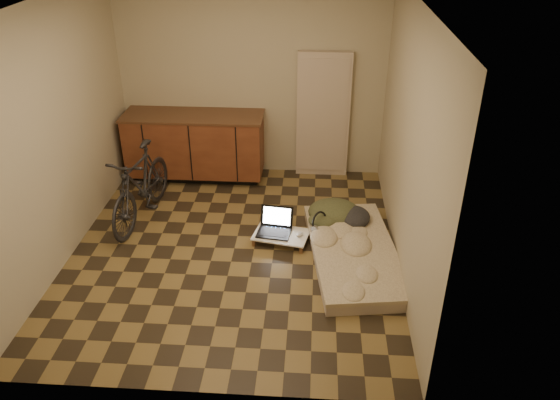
# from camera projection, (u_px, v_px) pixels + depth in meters

# --- Properties ---
(room_shell) EXTENTS (3.50, 4.00, 2.60)m
(room_shell) POSITION_uv_depth(u_px,v_px,m) (229.00, 140.00, 5.39)
(room_shell) COLOR brown
(room_shell) RESTS_ON ground
(cabinets) EXTENTS (1.84, 0.62, 0.91)m
(cabinets) POSITION_uv_depth(u_px,v_px,m) (195.00, 146.00, 7.32)
(cabinets) COLOR black
(cabinets) RESTS_ON ground
(appliance_panel) EXTENTS (0.70, 0.10, 1.70)m
(appliance_panel) POSITION_uv_depth(u_px,v_px,m) (323.00, 116.00, 7.24)
(appliance_panel) COLOR beige
(appliance_panel) RESTS_ON ground
(bicycle) EXTENTS (0.66, 1.59, 1.00)m
(bicycle) POSITION_uv_depth(u_px,v_px,m) (140.00, 182.00, 6.34)
(bicycle) COLOR black
(bicycle) RESTS_ON ground
(futon) EXTENTS (1.10, 1.91, 0.16)m
(futon) POSITION_uv_depth(u_px,v_px,m) (354.00, 253.00, 5.81)
(futon) COLOR #B8A693
(futon) RESTS_ON ground
(clothing_pile) EXTENTS (0.70, 0.61, 0.25)m
(clothing_pile) POSITION_uv_depth(u_px,v_px,m) (339.00, 207.00, 6.25)
(clothing_pile) COLOR #3D4226
(clothing_pile) RESTS_ON futon
(headphones) EXTENTS (0.36, 0.36, 0.18)m
(headphones) POSITION_uv_depth(u_px,v_px,m) (320.00, 221.00, 6.06)
(headphones) COLOR black
(headphones) RESTS_ON futon
(lap_desk) EXTENTS (0.66, 0.50, 0.10)m
(lap_desk) POSITION_uv_depth(u_px,v_px,m) (281.00, 235.00, 6.10)
(lap_desk) COLOR brown
(lap_desk) RESTS_ON ground
(laptop) EXTENTS (0.41, 0.38, 0.25)m
(laptop) POSITION_uv_depth(u_px,v_px,m) (275.00, 227.00, 6.13)
(laptop) COLOR black
(laptop) RESTS_ON lap_desk
(mouse) EXTENTS (0.11, 0.12, 0.04)m
(mouse) POSITION_uv_depth(u_px,v_px,m) (300.00, 234.00, 6.06)
(mouse) COLOR silver
(mouse) RESTS_ON lap_desk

